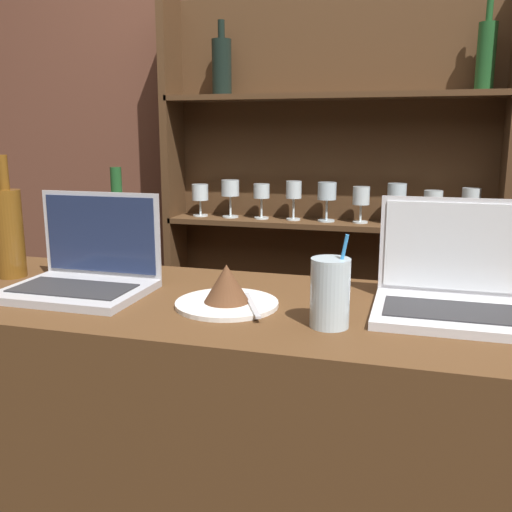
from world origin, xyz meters
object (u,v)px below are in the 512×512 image
object	(u,v)px
cake_plate	(227,291)
wine_bottle_green	(119,233)
water_glass	(330,293)
wine_bottle_amber	(9,231)
laptop_far	(449,290)
laptop_near	(85,271)

from	to	relation	value
cake_plate	wine_bottle_green	size ratio (longest dim) A/B	0.80
water_glass	wine_bottle_amber	bearing A→B (deg)	169.27
cake_plate	wine_bottle_green	world-z (taller)	wine_bottle_green
water_glass	wine_bottle_green	world-z (taller)	wine_bottle_green
laptop_far	wine_bottle_green	world-z (taller)	wine_bottle_green
wine_bottle_green	laptop_near	bearing A→B (deg)	-86.22
laptop_near	wine_bottle_green	size ratio (longest dim) A/B	1.13
water_glass	wine_bottle_green	xyz separation A→B (m)	(-0.61, 0.28, 0.04)
water_glass	wine_bottle_green	size ratio (longest dim) A/B	0.65
cake_plate	wine_bottle_green	distance (m)	0.44
cake_plate	wine_bottle_green	xyz separation A→B (m)	(-0.37, 0.21, 0.07)
wine_bottle_amber	laptop_near	bearing A→B (deg)	-14.19
laptop_near	wine_bottle_amber	world-z (taller)	wine_bottle_amber
laptop_near	wine_bottle_green	distance (m)	0.20
wine_bottle_green	wine_bottle_amber	size ratio (longest dim) A/B	0.89
water_glass	laptop_far	bearing A→B (deg)	35.22
wine_bottle_green	water_glass	bearing A→B (deg)	-25.13
cake_plate	wine_bottle_amber	bearing A→B (deg)	171.58
water_glass	wine_bottle_amber	size ratio (longest dim) A/B	0.58
cake_plate	water_glass	distance (m)	0.24
water_glass	wine_bottle_green	distance (m)	0.67
cake_plate	laptop_near	bearing A→B (deg)	175.80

